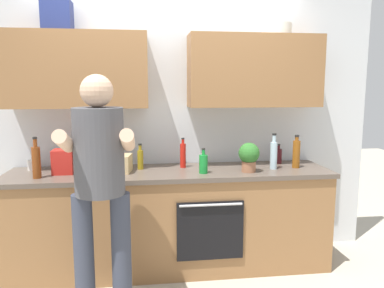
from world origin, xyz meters
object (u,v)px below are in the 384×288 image
Objects in this scene: bottle_vinegar at (36,161)px; bottle_oil at (140,159)px; bottle_soda at (203,164)px; grocery_bag_bread at (119,163)px; person_standing at (100,178)px; potted_herb at (249,156)px; bottle_soy at (92,155)px; bottle_syrup at (296,153)px; bottle_hotsauce at (183,155)px; bottle_wine at (278,156)px; cup_coffee at (33,165)px; knife_block at (89,164)px; bottle_water at (274,154)px; grocery_bag_crisps at (64,161)px.

bottle_vinegar is 1.46× the size of bottle_oil.
bottle_soda is 0.73m from grocery_bag_bread.
potted_herb is at bearing 24.45° from person_standing.
bottle_soy is 0.42m from bottle_oil.
bottle_syrup is 1.44× the size of grocery_bag_bread.
bottle_hotsauce is 0.81m from bottle_soy.
bottle_syrup is (1.68, 0.66, 0.02)m from person_standing.
potted_herb reaches higher than bottle_oil.
cup_coffee is at bearing 179.98° from bottle_wine.
bottle_hotsauce is (-0.15, 0.25, 0.03)m from bottle_soda.
bottle_wine is at bearing 22.48° from bottle_soda.
bottle_soda is 0.85× the size of potted_herb.
cup_coffee is at bearing 167.63° from bottle_soda.
cup_coffee is (-0.68, 0.87, -0.07)m from person_standing.
bottle_hotsauce is 1.34m from cup_coffee.
bottle_vinegar is 1.29× the size of knife_block.
knife_block is (0.54, -0.30, 0.06)m from cup_coffee.
knife_block is at bearing -177.88° from bottle_water.
bottle_hotsauce reaches higher than bottle_wine.
person_standing reaches higher than bottle_hotsauce.
bottle_syrup is 1.18× the size of potted_herb.
grocery_bag_crisps is (-1.58, 0.15, -0.04)m from potted_herb.
bottle_vinegar reaches higher than knife_block.
bottle_hotsauce is (0.66, 0.80, 0.00)m from person_standing.
bottle_wine is 0.24m from bottle_syrup.
bottle_oil reaches higher than grocery_bag_crisps.
bottle_hotsauce is 0.81× the size of bottle_vinegar.
bottle_wine is 1.74m from bottle_soy.
bottle_hotsauce reaches higher than grocery_bag_crisps.
bottle_vinegar is at bearing -167.94° from bottle_hotsauce.
bottle_soy is (0.41, 0.23, 0.00)m from bottle_vinegar.
bottle_wine is 0.90× the size of grocery_bag_bread.
bottle_soda is 0.63× the size of bottle_soy.
bottle_water reaches higher than bottle_hotsauce.
grocery_bag_bread is (0.46, -0.01, -0.03)m from grocery_bag_crisps.
bottle_soy is at bearing 170.87° from potted_herb.
bottle_oil is at bearing 70.85° from person_standing.
bottle_soda is 0.98m from bottle_soy.
bottle_oil is at bearing 25.83° from knife_block.
potted_herb is at bearing -6.82° from grocery_bag_bread.
person_standing is 6.54× the size of knife_block.
bottle_soy reaches higher than bottle_syrup.
bottle_soy is at bearing -11.02° from cup_coffee.
bottle_soda is 0.66m from bottle_water.
bottle_soda is at bearing -179.35° from potted_herb.
bottle_vinegar is 1.64× the size of grocery_bag_crisps.
bottle_hotsauce reaches higher than cup_coffee.
bottle_wine is 0.94m from bottle_hotsauce.
bottle_soy is at bearing 160.32° from grocery_bag_bread.
bottle_vinegar reaches higher than bottle_wine.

